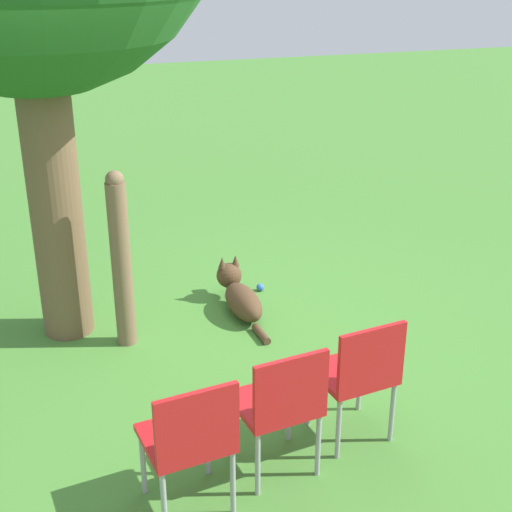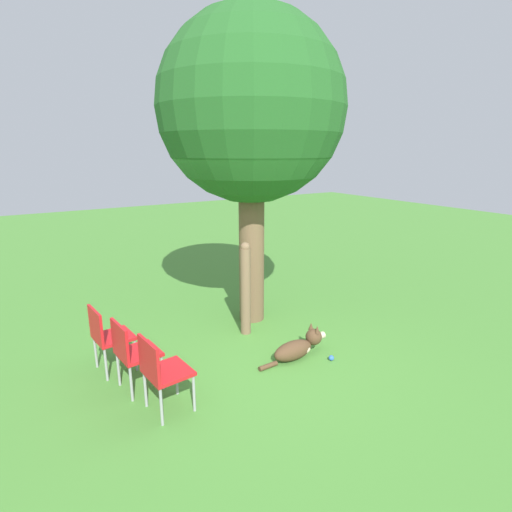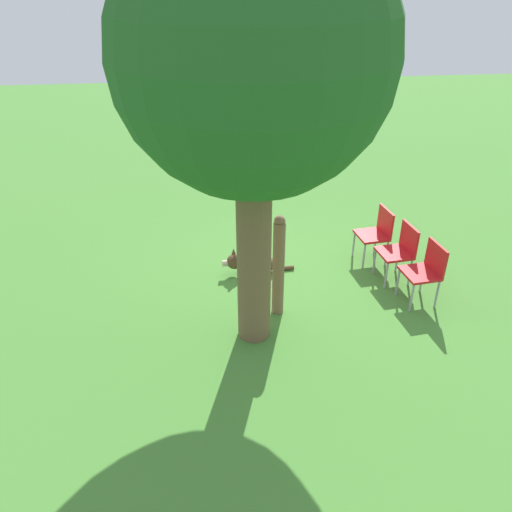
# 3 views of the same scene
# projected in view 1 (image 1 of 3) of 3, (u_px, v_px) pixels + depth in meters

# --- Properties ---
(ground_plane) EXTENTS (30.00, 30.00, 0.00)m
(ground_plane) POSITION_uv_depth(u_px,v_px,m) (191.00, 335.00, 5.62)
(ground_plane) COLOR #478433
(dog) EXTENTS (1.06, 0.27, 0.40)m
(dog) POSITION_uv_depth(u_px,v_px,m) (240.00, 295.00, 5.94)
(dog) COLOR #513823
(dog) RESTS_ON ground_plane
(fence_post) EXTENTS (0.15, 0.15, 1.37)m
(fence_post) POSITION_uv_depth(u_px,v_px,m) (121.00, 260.00, 5.25)
(fence_post) COLOR brown
(fence_post) RESTS_ON ground_plane
(red_chair_0) EXTENTS (0.47, 0.48, 0.83)m
(red_chair_0) POSITION_uv_depth(u_px,v_px,m) (359.00, 371.00, 4.22)
(red_chair_0) COLOR red
(red_chair_0) RESTS_ON ground_plane
(red_chair_1) EXTENTS (0.47, 0.48, 0.83)m
(red_chair_1) POSITION_uv_depth(u_px,v_px,m) (281.00, 402.00, 3.94)
(red_chair_1) COLOR red
(red_chair_1) RESTS_ON ground_plane
(red_chair_2) EXTENTS (0.47, 0.48, 0.83)m
(red_chair_2) POSITION_uv_depth(u_px,v_px,m) (190.00, 437.00, 3.65)
(red_chair_2) COLOR red
(red_chair_2) RESTS_ON ground_plane
(tennis_ball) EXTENTS (0.07, 0.07, 0.07)m
(tennis_ball) POSITION_uv_depth(u_px,v_px,m) (260.00, 287.00, 6.34)
(tennis_ball) COLOR blue
(tennis_ball) RESTS_ON ground_plane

